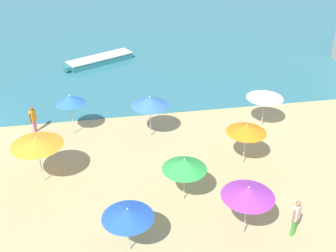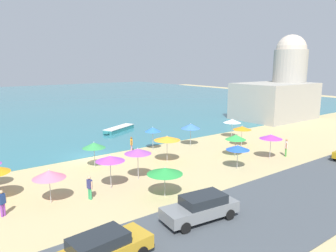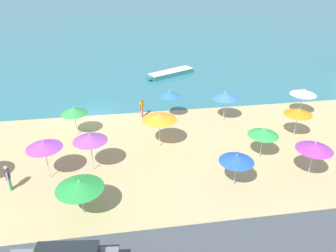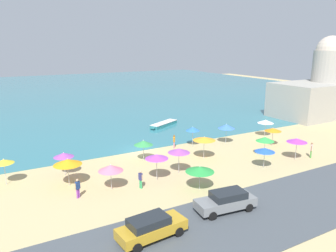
{
  "view_description": "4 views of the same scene",
  "coord_description": "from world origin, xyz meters",
  "px_view_note": "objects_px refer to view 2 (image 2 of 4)",
  "views": [
    {
      "loc": [
        8.27,
        -23.42,
        12.81
      ],
      "look_at": [
        11.81,
        -3.22,
        0.94
      ],
      "focal_mm": 45.0,
      "sensor_mm": 36.0,
      "label": 1
    },
    {
      "loc": [
        -12.62,
        -29.47,
        9.15
      ],
      "look_at": [
        11.05,
        1.82,
        1.57
      ],
      "focal_mm": 35.0,
      "sensor_mm": 36.0,
      "label": 2
    },
    {
      "loc": [
        2.57,
        -26.12,
        12.19
      ],
      "look_at": [
        5.69,
        -5.91,
        1.56
      ],
      "focal_mm": 35.0,
      "sensor_mm": 36.0,
      "label": 3
    },
    {
      "loc": [
        -15.11,
        -33.83,
        12.2
      ],
      "look_at": [
        4.83,
        1.68,
        2.12
      ],
      "focal_mm": 35.0,
      "sensor_mm": 36.0,
      "label": 4
    }
  ],
  "objects_px": {
    "beach_umbrella_9": "(238,148)",
    "beach_umbrella_15": "(165,171)",
    "beach_umbrella_10": "(110,158)",
    "beach_umbrella_12": "(242,128)",
    "beach_umbrella_5": "(138,151)",
    "beach_umbrella_7": "(232,121)",
    "beach_umbrella_11": "(94,145)",
    "beach_umbrella_8": "(167,138)",
    "parked_car_4": "(102,249)",
    "beach_umbrella_6": "(191,126)",
    "beach_umbrella_0": "(271,137)",
    "bather_1": "(90,186)",
    "bather_3": "(131,144)",
    "bather_0": "(286,147)",
    "parked_car_0": "(201,207)",
    "beach_umbrella_1": "(153,130)",
    "beach_umbrella_2": "(49,174)",
    "skiff_nearshore": "(119,129)",
    "bather_2": "(2,202)",
    "beach_umbrella_4": "(236,137)",
    "harbor_fortress": "(281,90)"
  },
  "relations": [
    {
      "from": "beach_umbrella_1",
      "to": "harbor_fortress",
      "type": "height_order",
      "value": "harbor_fortress"
    },
    {
      "from": "parked_car_4",
      "to": "beach_umbrella_0",
      "type": "bearing_deg",
      "value": 15.88
    },
    {
      "from": "beach_umbrella_11",
      "to": "bather_1",
      "type": "xyz_separation_m",
      "value": [
        -3.24,
        -6.28,
        -1.1
      ]
    },
    {
      "from": "beach_umbrella_6",
      "to": "parked_car_4",
      "type": "xyz_separation_m",
      "value": [
        -17.77,
        -14.36,
        -1.38
      ]
    },
    {
      "from": "beach_umbrella_8",
      "to": "beach_umbrella_0",
      "type": "bearing_deg",
      "value": -30.96
    },
    {
      "from": "beach_umbrella_7",
      "to": "beach_umbrella_15",
      "type": "distance_m",
      "value": 20.04
    },
    {
      "from": "beach_umbrella_11",
      "to": "bather_1",
      "type": "relative_size",
      "value": 1.42
    },
    {
      "from": "beach_umbrella_7",
      "to": "beach_umbrella_5",
      "type": "bearing_deg",
      "value": -161.83
    },
    {
      "from": "beach_umbrella_6",
      "to": "bather_3",
      "type": "bearing_deg",
      "value": 166.36
    },
    {
      "from": "beach_umbrella_0",
      "to": "beach_umbrella_7",
      "type": "relative_size",
      "value": 1.04
    },
    {
      "from": "beach_umbrella_5",
      "to": "beach_umbrella_12",
      "type": "distance_m",
      "value": 14.97
    },
    {
      "from": "beach_umbrella_9",
      "to": "bather_2",
      "type": "relative_size",
      "value": 1.31
    },
    {
      "from": "parked_car_4",
      "to": "beach_umbrella_11",
      "type": "bearing_deg",
      "value": 66.65
    },
    {
      "from": "beach_umbrella_1",
      "to": "beach_umbrella_12",
      "type": "relative_size",
      "value": 1.09
    },
    {
      "from": "beach_umbrella_6",
      "to": "harbor_fortress",
      "type": "bearing_deg",
      "value": 12.49
    },
    {
      "from": "beach_umbrella_10",
      "to": "bather_3",
      "type": "relative_size",
      "value": 1.55
    },
    {
      "from": "beach_umbrella_6",
      "to": "beach_umbrella_0",
      "type": "bearing_deg",
      "value": -72.05
    },
    {
      "from": "beach_umbrella_12",
      "to": "beach_umbrella_5",
      "type": "bearing_deg",
      "value": -172.06
    },
    {
      "from": "bather_1",
      "to": "bather_3",
      "type": "relative_size",
      "value": 1.0
    },
    {
      "from": "beach_umbrella_1",
      "to": "beach_umbrella_7",
      "type": "height_order",
      "value": "beach_umbrella_1"
    },
    {
      "from": "beach_umbrella_11",
      "to": "beach_umbrella_15",
      "type": "relative_size",
      "value": 0.94
    },
    {
      "from": "beach_umbrella_11",
      "to": "bather_0",
      "type": "height_order",
      "value": "beach_umbrella_11"
    },
    {
      "from": "bather_0",
      "to": "bather_3",
      "type": "height_order",
      "value": "bather_0"
    },
    {
      "from": "beach_umbrella_4",
      "to": "beach_umbrella_8",
      "type": "bearing_deg",
      "value": 158.95
    },
    {
      "from": "beach_umbrella_9",
      "to": "beach_umbrella_11",
      "type": "distance_m",
      "value": 12.61
    },
    {
      "from": "beach_umbrella_7",
      "to": "bather_0",
      "type": "distance_m",
      "value": 9.23
    },
    {
      "from": "beach_umbrella_1",
      "to": "beach_umbrella_11",
      "type": "xyz_separation_m",
      "value": [
        -7.46,
        -1.71,
        -0.21
      ]
    },
    {
      "from": "beach_umbrella_9",
      "to": "beach_umbrella_10",
      "type": "height_order",
      "value": "beach_umbrella_10"
    },
    {
      "from": "beach_umbrella_1",
      "to": "beach_umbrella_2",
      "type": "bearing_deg",
      "value": -151.89
    },
    {
      "from": "beach_umbrella_9",
      "to": "beach_umbrella_15",
      "type": "relative_size",
      "value": 0.88
    },
    {
      "from": "beach_umbrella_8",
      "to": "beach_umbrella_10",
      "type": "height_order",
      "value": "beach_umbrella_10"
    },
    {
      "from": "bather_0",
      "to": "beach_umbrella_7",
      "type": "bearing_deg",
      "value": 77.25
    },
    {
      "from": "beach_umbrella_5",
      "to": "parked_car_0",
      "type": "height_order",
      "value": "beach_umbrella_5"
    },
    {
      "from": "beach_umbrella_6",
      "to": "beach_umbrella_15",
      "type": "height_order",
      "value": "beach_umbrella_6"
    },
    {
      "from": "beach_umbrella_4",
      "to": "bather_3",
      "type": "relative_size",
      "value": 1.38
    },
    {
      "from": "harbor_fortress",
      "to": "skiff_nearshore",
      "type": "bearing_deg",
      "value": 166.74
    },
    {
      "from": "beach_umbrella_4",
      "to": "skiff_nearshore",
      "type": "distance_m",
      "value": 18.16
    },
    {
      "from": "beach_umbrella_9",
      "to": "bather_1",
      "type": "distance_m",
      "value": 13.2
    },
    {
      "from": "parked_car_0",
      "to": "beach_umbrella_1",
      "type": "bearing_deg",
      "value": 65.37
    },
    {
      "from": "beach_umbrella_0",
      "to": "beach_umbrella_12",
      "type": "relative_size",
      "value": 1.07
    },
    {
      "from": "beach_umbrella_2",
      "to": "skiff_nearshore",
      "type": "height_order",
      "value": "beach_umbrella_2"
    },
    {
      "from": "beach_umbrella_8",
      "to": "parked_car_4",
      "type": "distance_m",
      "value": 16.29
    },
    {
      "from": "bather_0",
      "to": "beach_umbrella_10",
      "type": "bearing_deg",
      "value": 170.88
    },
    {
      "from": "beach_umbrella_7",
      "to": "bather_0",
      "type": "xyz_separation_m",
      "value": [
        -2.02,
        -8.94,
        -1.11
      ]
    },
    {
      "from": "beach_umbrella_7",
      "to": "skiff_nearshore",
      "type": "height_order",
      "value": "beach_umbrella_7"
    },
    {
      "from": "beach_umbrella_7",
      "to": "beach_umbrella_9",
      "type": "xyz_separation_m",
      "value": [
        -8.84,
        -8.6,
        -0.19
      ]
    },
    {
      "from": "beach_umbrella_12",
      "to": "bather_2",
      "type": "distance_m",
      "value": 24.94
    },
    {
      "from": "beach_umbrella_9",
      "to": "parked_car_4",
      "type": "distance_m",
      "value": 16.78
    },
    {
      "from": "beach_umbrella_10",
      "to": "beach_umbrella_12",
      "type": "height_order",
      "value": "beach_umbrella_10"
    },
    {
      "from": "beach_umbrella_4",
      "to": "beach_umbrella_11",
      "type": "xyz_separation_m",
      "value": [
        -12.61,
        5.2,
        0.06
      ]
    }
  ]
}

